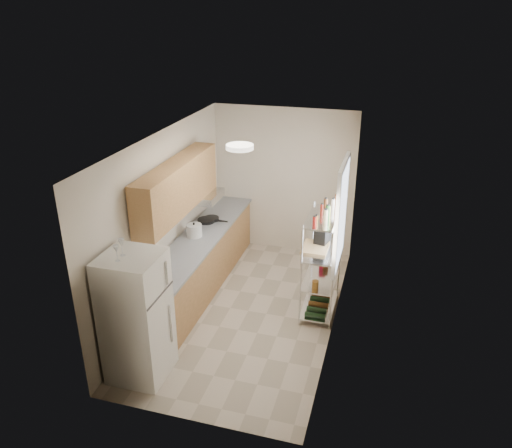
{
  "coord_description": "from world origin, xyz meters",
  "views": [
    {
      "loc": [
        1.82,
        -5.96,
        4.18
      ],
      "look_at": [
        0.05,
        0.25,
        1.31
      ],
      "focal_mm": 35.0,
      "sensor_mm": 36.0,
      "label": 1
    }
  ],
  "objects": [
    {
      "name": "room",
      "position": [
        0.0,
        0.0,
        1.3
      ],
      "size": [
        2.52,
        4.42,
        2.62
      ],
      "color": "#B8A995",
      "rests_on": "ground"
    },
    {
      "name": "counter_run",
      "position": [
        -0.92,
        0.44,
        0.45
      ],
      "size": [
        0.63,
        3.51,
        0.9
      ],
      "color": "#B7824E",
      "rests_on": "ground"
    },
    {
      "name": "upper_cabinets",
      "position": [
        -1.05,
        0.1,
        1.81
      ],
      "size": [
        0.33,
        2.2,
        0.72
      ],
      "primitive_type": "cube",
      "color": "#B7824E",
      "rests_on": "room"
    },
    {
      "name": "range_hood",
      "position": [
        -1.0,
        0.9,
        1.39
      ],
      "size": [
        0.5,
        0.6,
        0.12
      ],
      "primitive_type": "cube",
      "color": "#B7BABC",
      "rests_on": "room"
    },
    {
      "name": "window",
      "position": [
        1.23,
        0.35,
        1.55
      ],
      "size": [
        0.06,
        1.0,
        1.46
      ],
      "primitive_type": "cube",
      "color": "white",
      "rests_on": "room"
    },
    {
      "name": "bakers_rack",
      "position": [
        1.0,
        0.3,
        1.11
      ],
      "size": [
        0.45,
        0.9,
        1.73
      ],
      "color": "silver",
      "rests_on": "ground"
    },
    {
      "name": "ceiling_dome",
      "position": [
        0.0,
        -0.3,
        2.57
      ],
      "size": [
        0.34,
        0.34,
        0.05
      ],
      "primitive_type": "cylinder",
      "color": "white",
      "rests_on": "room"
    },
    {
      "name": "refrigerator",
      "position": [
        -0.87,
        -1.63,
        0.81
      ],
      "size": [
        0.67,
        0.67,
        1.62
      ],
      "primitive_type": "cube",
      "color": "white",
      "rests_on": "ground"
    },
    {
      "name": "wine_glass_a",
      "position": [
        -0.93,
        -1.78,
        1.71
      ],
      "size": [
        0.07,
        0.07,
        0.19
      ],
      "primitive_type": null,
      "color": "silver",
      "rests_on": "refrigerator"
    },
    {
      "name": "wine_glass_b",
      "position": [
        -0.95,
        -1.65,
        1.72
      ],
      "size": [
        0.07,
        0.07,
        0.2
      ],
      "primitive_type": null,
      "color": "silver",
      "rests_on": "refrigerator"
    },
    {
      "name": "rice_cooker",
      "position": [
        -0.99,
        0.44,
        1.0
      ],
      "size": [
        0.24,
        0.24,
        0.19
      ],
      "primitive_type": "cylinder",
      "color": "silver",
      "rests_on": "counter_run"
    },
    {
      "name": "frying_pan_large",
      "position": [
        -1.01,
        1.0,
        0.92
      ],
      "size": [
        0.33,
        0.33,
        0.05
      ],
      "primitive_type": "cylinder",
      "rotation": [
        0.0,
        0.0,
        0.18
      ],
      "color": "black",
      "rests_on": "counter_run"
    },
    {
      "name": "frying_pan_small",
      "position": [
        -0.95,
        1.09,
        0.93
      ],
      "size": [
        0.28,
        0.28,
        0.05
      ],
      "primitive_type": "cylinder",
      "rotation": [
        0.0,
        0.0,
        -0.15
      ],
      "color": "black",
      "rests_on": "counter_run"
    },
    {
      "name": "cutting_board",
      "position": [
        0.9,
        0.31,
        1.03
      ],
      "size": [
        0.36,
        0.46,
        0.03
      ],
      "primitive_type": "cube",
      "rotation": [
        0.0,
        0.0,
        -0.0
      ],
      "color": "tan",
      "rests_on": "bakers_rack"
    },
    {
      "name": "espresso_machine",
      "position": [
        0.97,
        0.49,
        1.16
      ],
      "size": [
        0.23,
        0.29,
        0.3
      ],
      "primitive_type": "cube",
      "rotation": [
        0.0,
        0.0,
        -0.22
      ],
      "color": "black",
      "rests_on": "bakers_rack"
    },
    {
      "name": "storage_bag",
      "position": [
        0.98,
        0.63,
        0.64
      ],
      "size": [
        0.11,
        0.14,
        0.15
      ],
      "primitive_type": "cube",
      "rotation": [
        0.0,
        0.0,
        0.15
      ],
      "color": "#A91427",
      "rests_on": "bakers_rack"
    }
  ]
}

